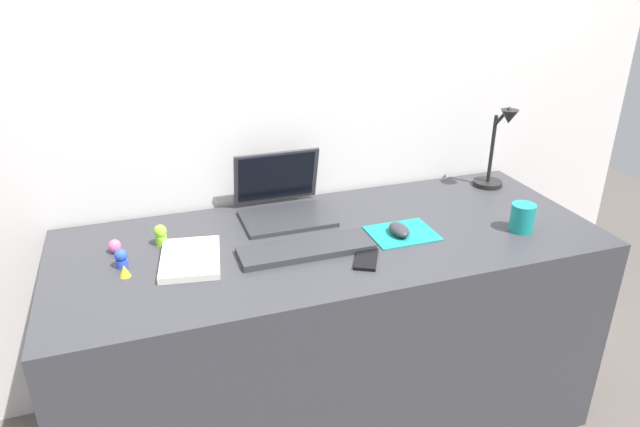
{
  "coord_description": "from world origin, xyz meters",
  "views": [
    {
      "loc": [
        -0.57,
        -1.54,
        1.58
      ],
      "look_at": [
        -0.04,
        0.0,
        0.83
      ],
      "focal_mm": 32.39,
      "sensor_mm": 36.0,
      "label": 1
    }
  ],
  "objects_px": {
    "toy_figurine_lime": "(161,235)",
    "toy_figurine_blue": "(121,258)",
    "toy_figurine_pink": "(115,246)",
    "coffee_mug": "(522,218)",
    "cell_phone": "(366,259)",
    "keyboard": "(306,249)",
    "mouse": "(399,230)",
    "laptop": "(282,199)",
    "desk_lamp": "(497,151)",
    "toy_figurine_yellow": "(125,271)",
    "notebook_pad": "(190,259)"
  },
  "relations": [
    {
      "from": "laptop",
      "to": "toy_figurine_lime",
      "type": "relative_size",
      "value": 4.43
    },
    {
      "from": "keyboard",
      "to": "notebook_pad",
      "type": "xyz_separation_m",
      "value": [
        -0.34,
        0.05,
        0.0
      ]
    },
    {
      "from": "cell_phone",
      "to": "toy_figurine_lime",
      "type": "bearing_deg",
      "value": -179.82
    },
    {
      "from": "cell_phone",
      "to": "toy_figurine_lime",
      "type": "distance_m",
      "value": 0.64
    },
    {
      "from": "laptop",
      "to": "desk_lamp",
      "type": "xyz_separation_m",
      "value": [
        0.82,
        -0.04,
        0.1
      ]
    },
    {
      "from": "mouse",
      "to": "coffee_mug",
      "type": "height_order",
      "value": "coffee_mug"
    },
    {
      "from": "laptop",
      "to": "coffee_mug",
      "type": "distance_m",
      "value": 0.8
    },
    {
      "from": "toy_figurine_yellow",
      "to": "toy_figurine_lime",
      "type": "distance_m",
      "value": 0.2
    },
    {
      "from": "desk_lamp",
      "to": "coffee_mug",
      "type": "xyz_separation_m",
      "value": [
        -0.12,
        -0.34,
        -0.1
      ]
    },
    {
      "from": "notebook_pad",
      "to": "toy_figurine_yellow",
      "type": "bearing_deg",
      "value": -162.95
    },
    {
      "from": "keyboard",
      "to": "coffee_mug",
      "type": "relative_size",
      "value": 4.42
    },
    {
      "from": "keyboard",
      "to": "coffee_mug",
      "type": "distance_m",
      "value": 0.71
    },
    {
      "from": "mouse",
      "to": "cell_phone",
      "type": "height_order",
      "value": "mouse"
    },
    {
      "from": "mouse",
      "to": "notebook_pad",
      "type": "bearing_deg",
      "value": 176.04
    },
    {
      "from": "cell_phone",
      "to": "toy_figurine_blue",
      "type": "bearing_deg",
      "value": -167.61
    },
    {
      "from": "mouse",
      "to": "toy_figurine_yellow",
      "type": "height_order",
      "value": "mouse"
    },
    {
      "from": "coffee_mug",
      "to": "cell_phone",
      "type": "bearing_deg",
      "value": -177.94
    },
    {
      "from": "mouse",
      "to": "toy_figurine_pink",
      "type": "relative_size",
      "value": 2.28
    },
    {
      "from": "mouse",
      "to": "coffee_mug",
      "type": "relative_size",
      "value": 1.03
    },
    {
      "from": "cell_phone",
      "to": "desk_lamp",
      "type": "distance_m",
      "value": 0.78
    },
    {
      "from": "cell_phone",
      "to": "toy_figurine_blue",
      "type": "xyz_separation_m",
      "value": [
        -0.68,
        0.19,
        0.03
      ]
    },
    {
      "from": "keyboard",
      "to": "laptop",
      "type": "bearing_deg",
      "value": 88.65
    },
    {
      "from": "laptop",
      "to": "desk_lamp",
      "type": "distance_m",
      "value": 0.83
    },
    {
      "from": "laptop",
      "to": "desk_lamp",
      "type": "bearing_deg",
      "value": -2.54
    },
    {
      "from": "laptop",
      "to": "toy_figurine_lime",
      "type": "distance_m",
      "value": 0.43
    },
    {
      "from": "desk_lamp",
      "to": "cell_phone",
      "type": "bearing_deg",
      "value": -151.87
    },
    {
      "from": "coffee_mug",
      "to": "desk_lamp",
      "type": "bearing_deg",
      "value": 70.06
    },
    {
      "from": "toy_figurine_blue",
      "to": "laptop",
      "type": "bearing_deg",
      "value": 21.28
    },
    {
      "from": "desk_lamp",
      "to": "toy_figurine_lime",
      "type": "xyz_separation_m",
      "value": [
        -1.24,
        -0.07,
        -0.12
      ]
    },
    {
      "from": "keyboard",
      "to": "toy_figurine_pink",
      "type": "xyz_separation_m",
      "value": [
        -0.55,
        0.18,
        0.01
      ]
    },
    {
      "from": "desk_lamp",
      "to": "toy_figurine_blue",
      "type": "bearing_deg",
      "value": -172.77
    },
    {
      "from": "laptop",
      "to": "toy_figurine_blue",
      "type": "height_order",
      "value": "laptop"
    },
    {
      "from": "notebook_pad",
      "to": "keyboard",
      "type": "bearing_deg",
      "value": 0.31
    },
    {
      "from": "toy_figurine_yellow",
      "to": "notebook_pad",
      "type": "bearing_deg",
      "value": 7.91
    },
    {
      "from": "laptop",
      "to": "notebook_pad",
      "type": "relative_size",
      "value": 1.25
    },
    {
      "from": "mouse",
      "to": "toy_figurine_lime",
      "type": "distance_m",
      "value": 0.75
    },
    {
      "from": "laptop",
      "to": "coffee_mug",
      "type": "bearing_deg",
      "value": -28.49
    },
    {
      "from": "notebook_pad",
      "to": "coffee_mug",
      "type": "xyz_separation_m",
      "value": [
        1.05,
        -0.14,
        0.04
      ]
    },
    {
      "from": "keyboard",
      "to": "cell_phone",
      "type": "relative_size",
      "value": 3.2
    },
    {
      "from": "coffee_mug",
      "to": "toy_figurine_yellow",
      "type": "height_order",
      "value": "coffee_mug"
    },
    {
      "from": "toy_figurine_pink",
      "to": "coffee_mug",
      "type": "bearing_deg",
      "value": -12.22
    },
    {
      "from": "coffee_mug",
      "to": "toy_figurine_pink",
      "type": "relative_size",
      "value": 2.2
    },
    {
      "from": "coffee_mug",
      "to": "toy_figurine_yellow",
      "type": "relative_size",
      "value": 2.6
    },
    {
      "from": "toy_figurine_lime",
      "to": "toy_figurine_blue",
      "type": "relative_size",
      "value": 1.16
    },
    {
      "from": "mouse",
      "to": "notebook_pad",
      "type": "height_order",
      "value": "mouse"
    },
    {
      "from": "coffee_mug",
      "to": "mouse",
      "type": "bearing_deg",
      "value": 166.3
    },
    {
      "from": "toy_figurine_yellow",
      "to": "toy_figurine_pink",
      "type": "bearing_deg",
      "value": 98.26
    },
    {
      "from": "cell_phone",
      "to": "toy_figurine_yellow",
      "type": "relative_size",
      "value": 3.59
    },
    {
      "from": "cell_phone",
      "to": "toy_figurine_lime",
      "type": "xyz_separation_m",
      "value": [
        -0.56,
        0.3,
        0.03
      ]
    },
    {
      "from": "mouse",
      "to": "notebook_pad",
      "type": "distance_m",
      "value": 0.66
    }
  ]
}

